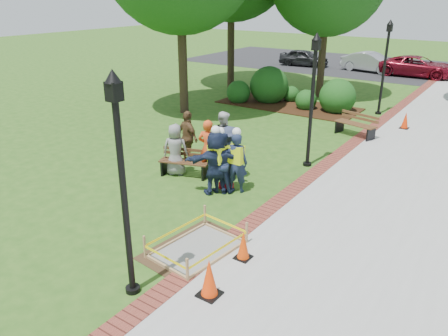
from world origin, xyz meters
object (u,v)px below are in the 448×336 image
Objects in this scene: wet_concrete_pad at (197,241)px; hivis_worker_a at (216,161)px; hivis_worker_c at (220,160)px; bench_near at (184,168)px; lamp_near at (122,173)px; hivis_worker_b at (236,161)px; cone_front at (209,279)px.

wet_concrete_pad is 3.14m from hivis_worker_a.
hivis_worker_c reaches higher than wet_concrete_pad.
lamp_near reaches higher than bench_near.
hivis_worker_c is at bearing -149.48° from hivis_worker_b.
bench_near is 0.85× the size of hivis_worker_c.
bench_near is 1.73m from hivis_worker_c.
wet_concrete_pad is 0.58× the size of lamp_near.
cone_front is 4.77m from hivis_worker_c.
hivis_worker_a is (-1.41, 2.70, 0.76)m from wet_concrete_pad.
wet_concrete_pad is 2.91m from lamp_near.
wet_concrete_pad is 1.29× the size of hivis_worker_b.
lamp_near is at bearing -80.29° from hivis_worker_b.
hivis_worker_a is 0.19m from hivis_worker_c.
hivis_worker_c is (-1.24, 4.73, -1.53)m from lamp_near.
hivis_worker_b is at bearing 107.74° from wet_concrete_pad.
hivis_worker_b reaches higher than cone_front.
bench_near is at bearing 119.28° from lamp_near.
cone_front is 4.78m from hivis_worker_b.
bench_near is 2.08m from hivis_worker_b.
hivis_worker_b and hivis_worker_c have the same top height.
hivis_worker_a reaches higher than hivis_worker_b.
hivis_worker_c reaches higher than cone_front.
hivis_worker_a is at bearing -95.71° from hivis_worker_c.
lamp_near is (2.81, -5.01, 2.21)m from bench_near.
hivis_worker_b is (0.41, 0.42, -0.04)m from hivis_worker_a.
lamp_near reaches higher than hivis_worker_a.
lamp_near reaches higher than hivis_worker_b.
bench_near is 6.16m from lamp_near.
cone_front is at bearing -46.17° from bench_near.
hivis_worker_a is 1.05× the size of hivis_worker_b.
cone_front is at bearing -57.53° from hivis_worker_c.
hivis_worker_a is (-1.26, 4.54, -1.49)m from lamp_near.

